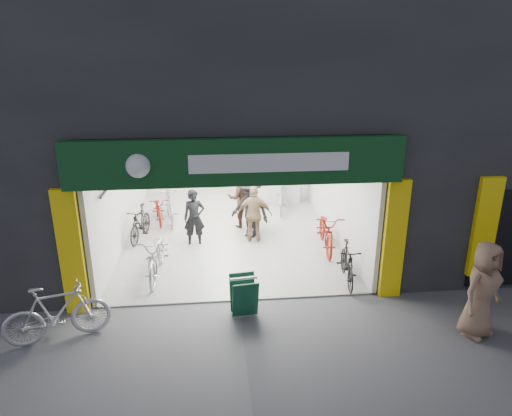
{
  "coord_description": "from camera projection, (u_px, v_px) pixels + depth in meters",
  "views": [
    {
      "loc": [
        -0.48,
        -8.45,
        5.02
      ],
      "look_at": [
        0.52,
        1.5,
        1.56
      ],
      "focal_mm": 32.0,
      "sensor_mm": 36.0,
      "label": 1
    }
  ],
  "objects": [
    {
      "name": "sandwich_board",
      "position": [
        244.0,
        295.0,
        9.03
      ],
      "size": [
        0.57,
        0.58,
        0.8
      ],
      "rotation": [
        0.0,
        0.0,
        0.11
      ],
      "color": "#0F3F28",
      "rests_on": "ground"
    },
    {
      "name": "bike_right_back",
      "position": [
        282.0,
        193.0,
        14.95
      ],
      "size": [
        0.94,
        2.02,
        1.17
      ],
      "primitive_type": "imported",
      "rotation": [
        0.0,
        0.0,
        -0.21
      ],
      "color": "#ADADB2",
      "rests_on": "ground"
    },
    {
      "name": "bike_left_front",
      "position": [
        157.0,
        255.0,
        10.57
      ],
      "size": [
        0.78,
        2.06,
        1.07
      ],
      "primitive_type": "imported",
      "rotation": [
        0.0,
        0.0,
        -0.04
      ],
      "color": "#A8A8AC",
      "rests_on": "ground"
    },
    {
      "name": "customer_b",
      "position": [
        243.0,
        199.0,
        13.41
      ],
      "size": [
        0.92,
        0.74,
        1.8
      ],
      "primitive_type": "imported",
      "rotation": [
        0.0,
        0.0,
        3.07
      ],
      "color": "#3B281A",
      "rests_on": "ground"
    },
    {
      "name": "bike_left_midfront",
      "position": [
        140.0,
        223.0,
        12.63
      ],
      "size": [
        0.75,
        1.68,
        0.97
      ],
      "primitive_type": "imported",
      "rotation": [
        0.0,
        0.0,
        -0.19
      ],
      "color": "black",
      "rests_on": "ground"
    },
    {
      "name": "bike_left_back",
      "position": [
        169.0,
        204.0,
        13.92
      ],
      "size": [
        0.89,
        2.06,
        1.2
      ],
      "primitive_type": "imported",
      "rotation": [
        0.0,
        0.0,
        0.17
      ],
      "color": "#B0B0B5",
      "rests_on": "ground"
    },
    {
      "name": "building",
      "position": [
        257.0,
        77.0,
        13.0
      ],
      "size": [
        17.0,
        10.27,
        8.0
      ],
      "color": "#232326",
      "rests_on": "ground"
    },
    {
      "name": "customer_d",
      "position": [
        254.0,
        214.0,
        12.35
      ],
      "size": [
        1.0,
        0.51,
        1.63
      ],
      "primitive_type": "imported",
      "rotation": [
        0.0,
        0.0,
        3.02
      ],
      "color": "#977958",
      "rests_on": "ground"
    },
    {
      "name": "customer_a",
      "position": [
        194.0,
        218.0,
        12.2
      ],
      "size": [
        0.6,
        0.42,
        1.56
      ],
      "primitive_type": "imported",
      "rotation": [
        0.0,
        0.0,
        0.09
      ],
      "color": "black",
      "rests_on": "ground"
    },
    {
      "name": "pedestrian_near",
      "position": [
        482.0,
        290.0,
        8.25
      ],
      "size": [
        1.07,
        0.93,
        1.85
      ],
      "primitive_type": "imported",
      "rotation": [
        0.0,
        0.0,
        0.47
      ],
      "color": "#86654D",
      "rests_on": "ground"
    },
    {
      "name": "customer_c",
      "position": [
        250.0,
        208.0,
        12.65
      ],
      "size": [
        1.3,
        1.17,
        1.75
      ],
      "primitive_type": "imported",
      "rotation": [
        0.0,
        0.0,
        -0.6
      ],
      "color": "black",
      "rests_on": "ground"
    },
    {
      "name": "bike_left_midback",
      "position": [
        159.0,
        209.0,
        13.97
      ],
      "size": [
        0.84,
        1.68,
        0.84
      ],
      "primitive_type": "imported",
      "rotation": [
        0.0,
        0.0,
        0.18
      ],
      "color": "maroon",
      "rests_on": "ground"
    },
    {
      "name": "bike_right_front",
      "position": [
        347.0,
        264.0,
        10.28
      ],
      "size": [
        0.64,
        1.62,
        0.95
      ],
      "primitive_type": "imported",
      "rotation": [
        0.0,
        0.0,
        -0.13
      ],
      "color": "black",
      "rests_on": "ground"
    },
    {
      "name": "bike_right_mid",
      "position": [
        326.0,
        231.0,
        12.01
      ],
      "size": [
        0.91,
        2.09,
        1.07
      ],
      "primitive_type": "imported",
      "rotation": [
        0.0,
        0.0,
        -0.1
      ],
      "color": "maroon",
      "rests_on": "ground"
    },
    {
      "name": "ground",
      "position": [
        239.0,
        302.0,
        9.63
      ],
      "size": [
        60.0,
        60.0,
        0.0
      ],
      "primitive_type": "plane",
      "color": "#56565B",
      "rests_on": "ground"
    },
    {
      "name": "parked_bike",
      "position": [
        57.0,
        313.0,
        8.19
      ],
      "size": [
        1.93,
        1.03,
        1.12
      ],
      "primitive_type": "imported",
      "rotation": [
        0.0,
        0.0,
        1.86
      ],
      "color": "silver",
      "rests_on": "ground"
    }
  ]
}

